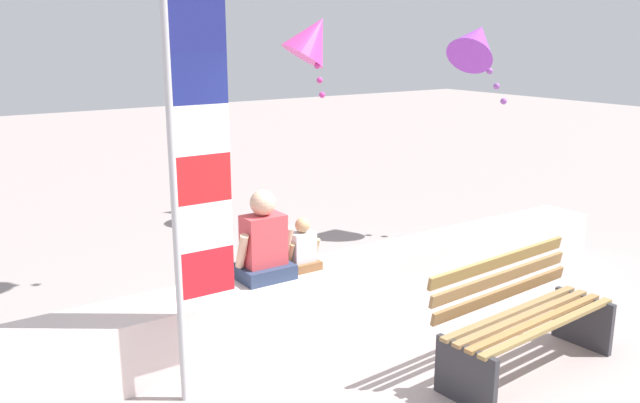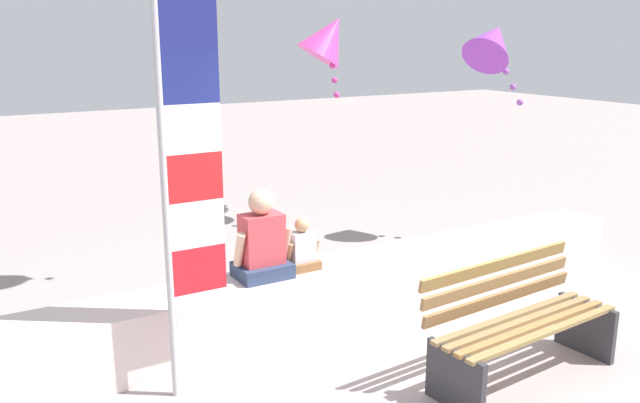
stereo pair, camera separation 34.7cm
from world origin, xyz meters
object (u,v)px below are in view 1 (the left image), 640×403
(person_adult, at_px, (264,244))
(person_child, at_px, (303,249))
(park_bench, at_px, (522,319))
(flag_banner, at_px, (193,175))
(kite_magenta, at_px, (312,38))
(kite_purple, at_px, (476,42))

(person_adult, bearing_deg, person_child, 0.05)
(park_bench, bearing_deg, person_adult, 131.38)
(flag_banner, height_order, kite_magenta, kite_magenta)
(kite_magenta, bearing_deg, flag_banner, -133.51)
(park_bench, height_order, kite_purple, kite_purple)
(park_bench, distance_m, kite_purple, 4.25)
(flag_banner, distance_m, kite_magenta, 4.76)
(park_bench, distance_m, person_child, 1.91)
(person_adult, bearing_deg, kite_purple, 18.54)
(park_bench, relative_size, kite_purple, 1.45)
(person_adult, relative_size, flag_banner, 0.28)
(person_adult, distance_m, person_child, 0.41)
(person_child, bearing_deg, person_adult, -179.95)
(park_bench, distance_m, person_adult, 2.16)
(park_bench, relative_size, kite_magenta, 1.43)
(flag_banner, bearing_deg, park_bench, -25.17)
(person_child, relative_size, kite_magenta, 0.40)
(park_bench, height_order, person_child, person_child)
(person_child, distance_m, kite_magenta, 3.92)
(kite_magenta, bearing_deg, park_bench, -102.55)
(kite_purple, bearing_deg, person_adult, -161.46)
(park_bench, relative_size, person_child, 3.54)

